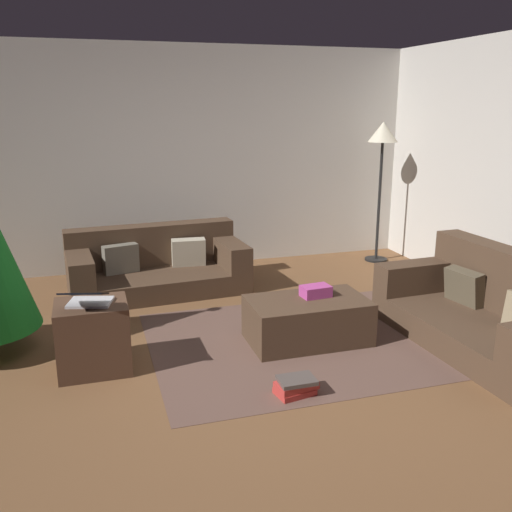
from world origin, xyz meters
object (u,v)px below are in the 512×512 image
at_px(couch_right, 490,312).
at_px(tv_remote, 312,294).
at_px(laptop, 88,299).
at_px(book_stack, 296,386).
at_px(couch_left, 156,266).
at_px(ottoman, 307,320).
at_px(side_table, 93,337).
at_px(gift_box, 316,291).
at_px(corner_lamp, 383,143).

relative_size(couch_right, tv_remote, 11.56).
height_order(couch_right, laptop, couch_right).
bearing_deg(laptop, book_stack, -29.30).
distance_m(couch_left, ottoman, 2.03).
height_order(ottoman, book_stack, ottoman).
bearing_deg(laptop, ottoman, 2.58).
bearing_deg(ottoman, side_table, -179.18).
xyz_separation_m(gift_box, corner_lamp, (1.70, 2.03, 1.06)).
bearing_deg(ottoman, couch_right, -18.96).
bearing_deg(side_table, couch_right, -8.37).
distance_m(side_table, book_stack, 1.55).
bearing_deg(side_table, couch_left, 68.72).
bearing_deg(tv_remote, gift_box, -77.20).
bearing_deg(book_stack, couch_right, 10.37).
height_order(side_table, laptop, laptop).
xyz_separation_m(couch_left, corner_lamp, (2.82, 0.35, 1.22)).
bearing_deg(ottoman, gift_box, 31.65).
bearing_deg(side_table, ottoman, 0.82).
bearing_deg(couch_left, book_stack, 99.38).
distance_m(couch_right, book_stack, 1.87).
distance_m(couch_right, tv_remote, 1.47).
bearing_deg(corner_lamp, side_table, -148.93).
xyz_separation_m(couch_left, couch_right, (2.45, -2.23, 0.03)).
distance_m(tv_remote, laptop, 1.83).
bearing_deg(couch_left, corner_lamp, -177.21).
xyz_separation_m(couch_right, tv_remote, (-1.35, 0.58, 0.10)).
xyz_separation_m(couch_left, tv_remote, (1.10, -1.65, 0.12)).
height_order(couch_right, corner_lamp, corner_lamp).
bearing_deg(book_stack, side_table, 148.68).
xyz_separation_m(side_table, book_stack, (1.31, -0.80, -0.20)).
height_order(laptop, corner_lamp, corner_lamp).
bearing_deg(laptop, corner_lamp, 31.60).
relative_size(tv_remote, book_stack, 0.53).
bearing_deg(tv_remote, side_table, 163.49).
relative_size(laptop, corner_lamp, 0.25).
relative_size(couch_right, laptop, 4.23).
height_order(ottoman, tv_remote, tv_remote).
relative_size(ottoman, laptop, 2.25).
relative_size(gift_box, corner_lamp, 0.14).
bearing_deg(side_table, gift_box, 2.54).
bearing_deg(side_table, laptop, -105.18).
distance_m(ottoman, tv_remote, 0.23).
bearing_deg(ottoman, laptop, -177.42).
bearing_deg(gift_box, couch_right, -22.26).
height_order(tv_remote, book_stack, tv_remote).
bearing_deg(couch_left, tv_remote, 119.50).
bearing_deg(couch_left, gift_box, 119.48).
relative_size(couch_left, book_stack, 6.18).
xyz_separation_m(ottoman, gift_box, (0.09, 0.06, 0.23)).
bearing_deg(couch_right, corner_lamp, -10.94).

